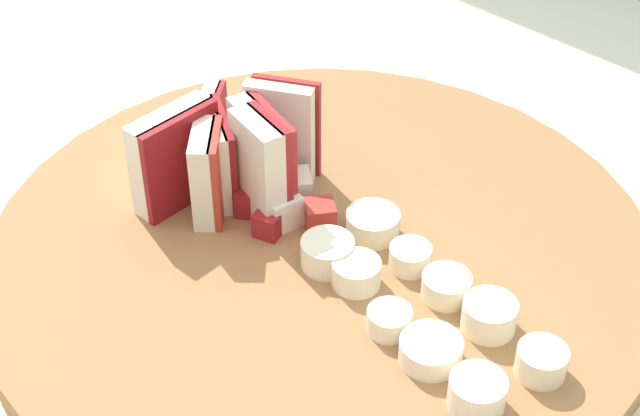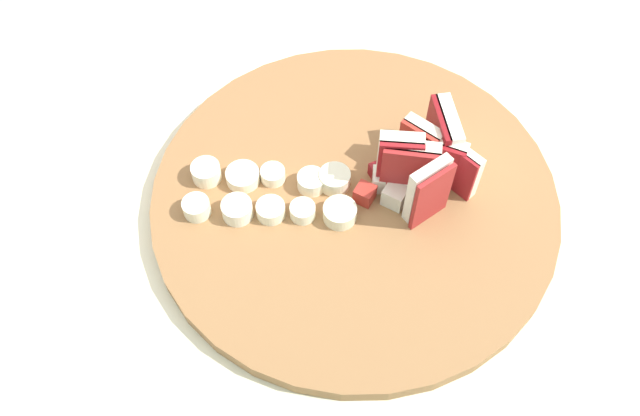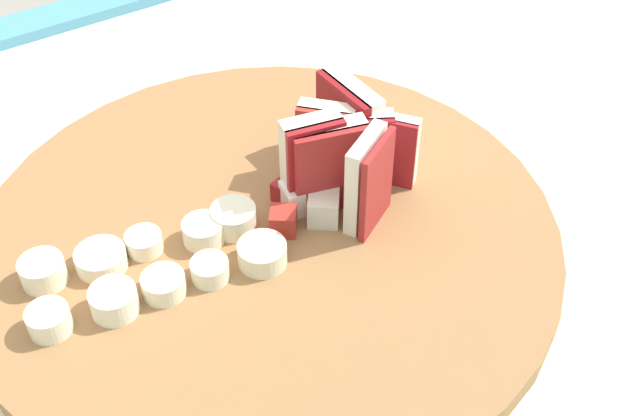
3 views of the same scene
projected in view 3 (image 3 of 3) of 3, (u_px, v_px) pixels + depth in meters
The scene contains 4 objects.
cutting_board at pixel (268, 238), 0.51m from camera, with size 0.36×0.36×0.02m, color olive.
apple_wedge_fan at pixel (344, 151), 0.51m from camera, with size 0.09×0.10×0.06m.
apple_dice_pile at pixel (305, 201), 0.51m from camera, with size 0.06×0.05×0.02m.
banana_slice_rows at pixel (156, 263), 0.47m from camera, with size 0.15×0.08×0.02m.
Camera 3 is at (0.15, 0.30, 1.31)m, focal length 46.09 mm.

